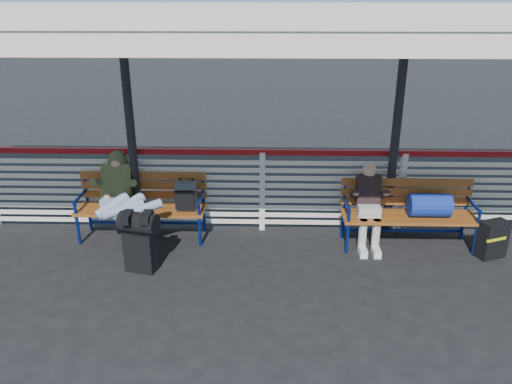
{
  "coord_description": "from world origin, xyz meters",
  "views": [
    {
      "loc": [
        0.09,
        -4.83,
        3.25
      ],
      "look_at": [
        -0.07,
        1.0,
        0.95
      ],
      "focal_mm": 35.0,
      "sensor_mm": 36.0,
      "label": 1
    }
  ],
  "objects_px": {
    "luggage_stack": "(140,239)",
    "bench_right": "(417,206)",
    "bench_left": "(152,199)",
    "companion_person": "(369,205)",
    "traveler_man": "(124,200)",
    "suitcase_side": "(492,239)"
  },
  "relations": [
    {
      "from": "luggage_stack",
      "to": "bench_right",
      "type": "relative_size",
      "value": 0.44
    },
    {
      "from": "bench_left",
      "to": "companion_person",
      "type": "bearing_deg",
      "value": -3.75
    },
    {
      "from": "luggage_stack",
      "to": "traveler_man",
      "type": "relative_size",
      "value": 0.52
    },
    {
      "from": "bench_right",
      "to": "companion_person",
      "type": "xyz_separation_m",
      "value": [
        -0.66,
        -0.01,
        0.01
      ]
    },
    {
      "from": "traveler_man",
      "to": "suitcase_side",
      "type": "height_order",
      "value": "traveler_man"
    },
    {
      "from": "luggage_stack",
      "to": "suitcase_side",
      "type": "distance_m",
      "value": 4.58
    },
    {
      "from": "luggage_stack",
      "to": "bench_right",
      "type": "xyz_separation_m",
      "value": [
        3.62,
        0.77,
        0.16
      ]
    },
    {
      "from": "luggage_stack",
      "to": "suitcase_side",
      "type": "xyz_separation_m",
      "value": [
        4.56,
        0.46,
        -0.17
      ]
    },
    {
      "from": "traveler_man",
      "to": "companion_person",
      "type": "bearing_deg",
      "value": 2.44
    },
    {
      "from": "traveler_man",
      "to": "bench_right",
      "type": "bearing_deg",
      "value": 2.22
    },
    {
      "from": "bench_right",
      "to": "traveler_man",
      "type": "relative_size",
      "value": 1.19
    },
    {
      "from": "luggage_stack",
      "to": "bench_left",
      "type": "xyz_separation_m",
      "value": [
        -0.05,
        0.96,
        0.15
      ]
    },
    {
      "from": "bench_left",
      "to": "bench_right",
      "type": "height_order",
      "value": "same"
    },
    {
      "from": "bench_right",
      "to": "companion_person",
      "type": "height_order",
      "value": "companion_person"
    },
    {
      "from": "traveler_man",
      "to": "suitcase_side",
      "type": "bearing_deg",
      "value": -1.83
    },
    {
      "from": "bench_right",
      "to": "companion_person",
      "type": "relative_size",
      "value": 1.57
    },
    {
      "from": "traveler_man",
      "to": "suitcase_side",
      "type": "distance_m",
      "value": 4.93
    },
    {
      "from": "companion_person",
      "to": "suitcase_side",
      "type": "relative_size",
      "value": 2.24
    },
    {
      "from": "companion_person",
      "to": "traveler_man",
      "type": "bearing_deg",
      "value": -177.56
    },
    {
      "from": "bench_right",
      "to": "traveler_man",
      "type": "bearing_deg",
      "value": -177.78
    },
    {
      "from": "luggage_stack",
      "to": "bench_left",
      "type": "bearing_deg",
      "value": 107.45
    },
    {
      "from": "bench_right",
      "to": "luggage_stack",
      "type": "bearing_deg",
      "value": -167.94
    }
  ]
}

